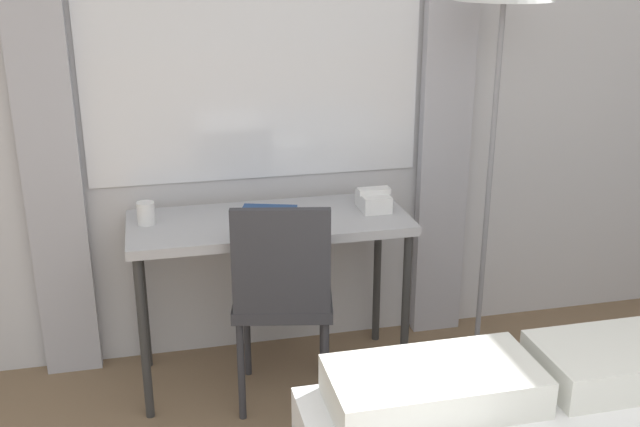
% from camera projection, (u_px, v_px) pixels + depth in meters
% --- Properties ---
extents(wall_back_with_window, '(5.66, 0.13, 2.70)m').
position_uv_depth(wall_back_with_window, '(285.00, 64.00, 3.29)').
color(wall_back_with_window, silver).
rests_on(wall_back_with_window, ground_plane).
extents(desk, '(1.18, 0.49, 0.76)m').
position_uv_depth(desk, '(270.00, 234.00, 3.19)').
color(desk, '#B2B2B7').
rests_on(desk, ground_plane).
extents(desk_chair, '(0.47, 0.47, 0.92)m').
position_uv_depth(desk_chair, '(283.00, 290.00, 3.02)').
color(desk_chair, '#333338').
rests_on(desk_chair, ground_plane).
extents(telephone, '(0.14, 0.17, 0.10)m').
position_uv_depth(telephone, '(374.00, 200.00, 3.26)').
color(telephone, white).
rests_on(telephone, desk).
extents(book, '(0.28, 0.24, 0.02)m').
position_uv_depth(book, '(268.00, 213.00, 3.18)').
color(book, navy).
rests_on(book, desk).
extents(mug, '(0.07, 0.07, 0.09)m').
position_uv_depth(mug, '(146.00, 213.00, 3.08)').
color(mug, white).
rests_on(mug, desk).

